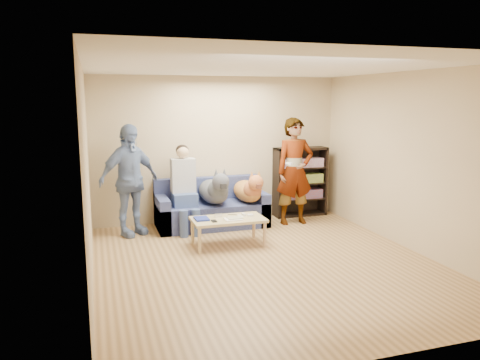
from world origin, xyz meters
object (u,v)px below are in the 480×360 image
object	(u,v)px
camera_silver	(218,215)
dog_tan	(249,190)
person_standing_right	(295,171)
bookshelf	(300,180)
notebook_blue	(202,219)
sofa	(211,210)
person_seated	(184,185)
dog_gray	(215,190)
coffee_table	(228,221)
person_standing_left	(129,180)

from	to	relation	value
camera_silver	dog_tan	size ratio (longest dim) A/B	0.09
person_standing_right	bookshelf	size ratio (longest dim) A/B	1.45
person_standing_right	notebook_blue	world-z (taller)	person_standing_right
sofa	person_seated	size ratio (longest dim) A/B	1.29
dog_gray	coffee_table	world-z (taller)	dog_gray
notebook_blue	dog_gray	size ratio (longest dim) A/B	0.20
person_seated	coffee_table	distance (m)	1.20
sofa	bookshelf	xyz separation A→B (m)	(1.80, 0.23, 0.40)
camera_silver	coffee_table	world-z (taller)	camera_silver
person_standing_left	coffee_table	world-z (taller)	person_standing_left
dog_gray	dog_tan	bearing A→B (deg)	-4.27
dog_tan	coffee_table	size ratio (longest dim) A/B	1.06
sofa	dog_tan	xyz separation A→B (m)	(0.62, -0.22, 0.36)
person_standing_left	coffee_table	xyz separation A→B (m)	(1.37, -1.00, -0.53)
person_standing_left	notebook_blue	size ratio (longest dim) A/B	6.98
person_seated	person_standing_left	bearing A→B (deg)	-178.26
person_seated	dog_gray	world-z (taller)	person_seated
coffee_table	sofa	bearing A→B (deg)	88.94
dog_gray	coffee_table	distance (m)	1.03
dog_tan	bookshelf	xyz separation A→B (m)	(1.18, 0.45, 0.04)
person_standing_left	sofa	xyz separation A→B (m)	(1.39, 0.15, -0.63)
dog_tan	dog_gray	bearing A→B (deg)	175.73
person_seated	bookshelf	bearing A→B (deg)	8.96
sofa	dog_gray	size ratio (longest dim) A/B	1.49
notebook_blue	person_standing_left	bearing A→B (deg)	135.40
person_standing_left	dog_gray	distance (m)	1.44
person_standing_left	dog_gray	xyz separation A→B (m)	(1.42, -0.02, -0.24)
person_standing_right	sofa	world-z (taller)	person_standing_right
camera_silver	dog_gray	size ratio (longest dim) A/B	0.09
person_standing_right	sofa	xyz separation A→B (m)	(-1.46, 0.28, -0.66)
notebook_blue	camera_silver	distance (m)	0.29
camera_silver	person_seated	xyz separation A→B (m)	(-0.35, 0.91, 0.33)
bookshelf	dog_tan	bearing A→B (deg)	-158.98
bookshelf	coffee_table	bearing A→B (deg)	-142.60
person_standing_right	dog_gray	distance (m)	1.46
camera_silver	sofa	size ratio (longest dim) A/B	0.06
person_standing_right	camera_silver	bearing A→B (deg)	-155.34
dog_gray	person_seated	bearing A→B (deg)	174.79
sofa	dog_gray	xyz separation A→B (m)	(0.03, -0.17, 0.38)
notebook_blue	bookshelf	distance (m)	2.61
person_standing_left	dog_tan	xyz separation A→B (m)	(2.01, -0.06, -0.27)
dog_tan	bookshelf	size ratio (longest dim) A/B	0.90
camera_silver	bookshelf	size ratio (longest dim) A/B	0.08
notebook_blue	coffee_table	bearing A→B (deg)	-7.13
coffee_table	bookshelf	world-z (taller)	bookshelf
notebook_blue	person_seated	world-z (taller)	person_seated
camera_silver	bookshelf	world-z (taller)	bookshelf
person_standing_right	coffee_table	bearing A→B (deg)	-150.01
person_standing_right	dog_tan	xyz separation A→B (m)	(-0.83, 0.06, -0.30)
person_standing_left	person_standing_right	bearing A→B (deg)	-31.28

